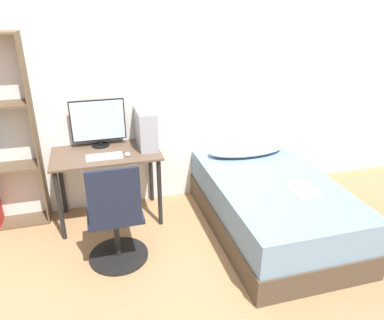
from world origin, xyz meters
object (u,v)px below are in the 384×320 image
(bed, at_px, (272,206))
(pc_tower, at_px, (146,128))
(office_chair, at_px, (116,225))
(keyboard, at_px, (104,157))
(monitor, at_px, (98,122))

(bed, bearing_deg, pc_tower, 147.31)
(office_chair, height_order, pc_tower, pc_tower)
(pc_tower, bearing_deg, bed, -32.69)
(office_chair, xyz_separation_m, keyboard, (-0.03, 0.62, 0.38))
(office_chair, xyz_separation_m, bed, (1.52, 0.10, -0.12))
(office_chair, bearing_deg, pc_tower, 62.93)
(office_chair, relative_size, pc_tower, 2.28)
(bed, bearing_deg, keyboard, 161.43)
(office_chair, height_order, keyboard, office_chair)
(keyboard, relative_size, pc_tower, 0.80)
(bed, distance_m, pc_tower, 1.48)
(keyboard, bearing_deg, pc_tower, 23.35)
(office_chair, relative_size, bed, 0.52)
(bed, relative_size, monitor, 3.50)
(bed, distance_m, monitor, 1.92)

